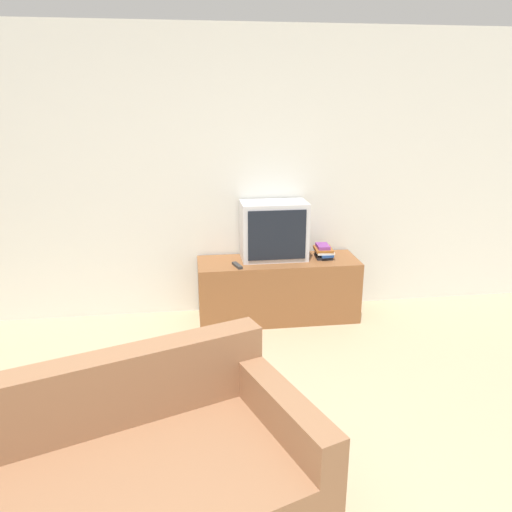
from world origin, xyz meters
TOP-DOWN VIEW (x-y plane):
  - wall_back at (0.00, 3.03)m, footprint 9.00×0.06m
  - tv_stand at (0.81, 2.74)m, footprint 1.47×0.48m
  - television at (0.78, 2.81)m, footprint 0.60×0.35m
  - book_stack at (1.24, 2.76)m, footprint 0.18×0.23m
  - remote_on_stand at (0.42, 2.61)m, footprint 0.08×0.17m

SIDE VIEW (x-z plane):
  - tv_stand at x=0.81m, z-range 0.00..0.57m
  - remote_on_stand at x=0.42m, z-range 0.57..0.59m
  - book_stack at x=1.24m, z-range 0.57..0.69m
  - television at x=0.78m, z-range 0.57..1.10m
  - wall_back at x=0.00m, z-range 0.00..2.60m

